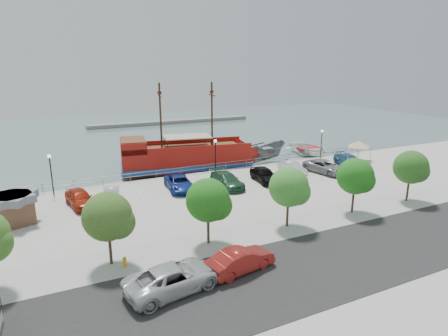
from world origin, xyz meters
name	(u,v)px	position (x,y,z in m)	size (l,w,h in m)	color
ground	(240,198)	(0.00, 0.00, -1.00)	(160.00, 160.00, 0.00)	slate
land_slab	(410,304)	(0.00, -21.00, -0.60)	(100.00, 58.00, 1.20)	#B7B4AB
street	(349,256)	(0.00, -16.00, 0.01)	(100.00, 8.00, 0.04)	black
sidewalk	(297,224)	(0.00, -10.00, 0.01)	(100.00, 4.00, 0.05)	#989898
seawall_railing	(211,167)	(0.00, 7.80, 0.53)	(50.00, 0.06, 1.00)	slate
far_shore	(172,122)	(10.00, 55.00, -0.60)	(40.00, 3.00, 0.80)	gray
pirate_ship	(196,157)	(-0.37, 11.90, 1.05)	(19.65, 8.23, 12.23)	maroon
patrol_boat	(266,154)	(10.38, 11.70, 0.35)	(2.62, 6.97, 2.70)	slate
speedboat	(309,150)	(19.33, 13.29, -0.17)	(5.73, 8.02, 1.66)	white
dock_west	(98,189)	(-13.44, 9.20, -0.81)	(6.56, 1.87, 0.37)	gray
dock_mid	(253,169)	(6.81, 9.20, -0.78)	(7.74, 2.21, 0.44)	gray
dock_east	(312,161)	(16.73, 9.20, -0.79)	(7.19, 2.05, 0.41)	gray
shed	(12,208)	(-21.21, 0.24, 1.37)	(3.94, 3.94, 2.56)	brown
canopy_tent	(359,141)	(20.73, 4.33, 2.69)	(3.95, 3.95, 3.09)	slate
street_van	(174,278)	(-12.19, -14.65, 0.81)	(2.68, 5.81, 1.62)	#BCBEC0
street_sedan	(241,260)	(-7.66, -14.44, 0.76)	(1.61, 4.62, 1.52)	#A2221C
fire_hydrant	(125,262)	(-14.27, -10.80, 0.40)	(0.26, 0.26, 0.74)	gold
lamp_post_left	(51,168)	(-18.00, 6.50, 2.94)	(0.36, 0.36, 4.28)	black
lamp_post_mid	(215,150)	(0.00, 6.50, 2.94)	(0.36, 0.36, 4.28)	black
lamp_post_right	(322,140)	(16.00, 6.50, 2.94)	(0.36, 0.36, 4.28)	black
tree_b	(110,218)	(-14.85, -10.07, 3.30)	(3.30, 3.20, 5.00)	#473321
tree_c	(210,202)	(-7.85, -10.07, 3.30)	(3.30, 3.20, 5.00)	#473321
tree_d	(291,188)	(-0.85, -10.07, 3.30)	(3.30, 3.20, 5.00)	#473321
tree_e	(357,177)	(6.15, -10.07, 3.30)	(3.30, 3.20, 5.00)	#473321
tree_f	(412,168)	(13.15, -10.07, 3.30)	(3.30, 3.20, 5.00)	#473321
parked_car_a	(80,198)	(-15.83, 2.09, 0.81)	(1.91, 4.75, 1.62)	#A8250D
parked_car_b	(112,195)	(-12.99, 2.05, 0.67)	(1.41, 4.04, 1.33)	silver
parked_car_c	(179,183)	(-5.89, 2.73, 0.73)	(2.44, 5.29, 1.47)	navy
parked_car_d	(227,180)	(-0.95, 1.35, 0.77)	(2.17, 5.32, 1.54)	#245134
parked_car_e	(264,175)	(3.73, 1.30, 0.83)	(1.96, 4.87, 1.66)	black
parked_car_f	(292,168)	(8.46, 2.62, 0.74)	(1.57, 4.50, 1.48)	white
parked_car_g	(325,167)	(12.38, 1.24, 0.78)	(2.60, 5.64, 1.57)	gray
parked_car_h	(350,161)	(17.35, 2.32, 0.75)	(2.11, 5.20, 1.51)	#2E6286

